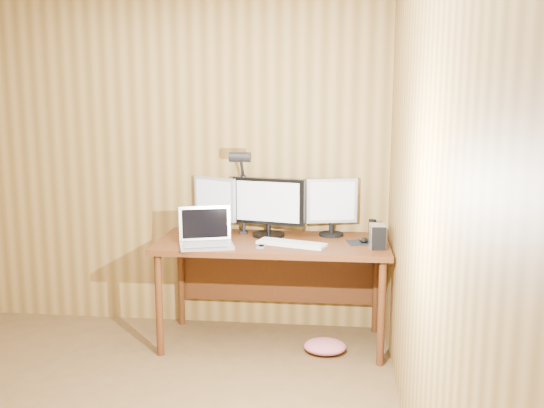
% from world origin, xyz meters
% --- Properties ---
extents(room_shell, '(4.00, 4.00, 4.00)m').
position_xyz_m(room_shell, '(0.00, 0.00, 1.25)').
color(room_shell, brown).
rests_on(room_shell, ground).
extents(desk, '(1.60, 0.70, 0.75)m').
position_xyz_m(desk, '(0.93, 1.70, 0.63)').
color(desk, '#4C2610').
rests_on(desk, floor).
extents(monitor_center, '(0.53, 0.23, 0.42)m').
position_xyz_m(monitor_center, '(0.88, 1.78, 0.97)').
color(monitor_center, black).
rests_on(monitor_center, desk).
extents(monitor_left, '(0.34, 0.20, 0.41)m').
position_xyz_m(monitor_left, '(0.48, 1.84, 0.97)').
color(monitor_left, black).
rests_on(monitor_left, desk).
extents(monitor_right, '(0.37, 0.17, 0.42)m').
position_xyz_m(monitor_right, '(1.33, 1.84, 0.97)').
color(monitor_right, black).
rests_on(monitor_right, desk).
extents(laptop, '(0.41, 0.36, 0.25)m').
position_xyz_m(laptop, '(0.49, 1.47, 0.81)').
color(laptop, silver).
rests_on(laptop, desk).
extents(keyboard, '(0.49, 0.28, 0.02)m').
position_xyz_m(keyboard, '(1.07, 1.53, 0.76)').
color(keyboard, white).
rests_on(keyboard, desk).
extents(mousepad, '(0.24, 0.21, 0.00)m').
position_xyz_m(mousepad, '(1.56, 1.64, 0.75)').
color(mousepad, black).
rests_on(mousepad, desk).
extents(mouse, '(0.08, 0.11, 0.04)m').
position_xyz_m(mouse, '(1.56, 1.64, 0.77)').
color(mouse, black).
rests_on(mouse, mousepad).
extents(hard_drive, '(0.11, 0.15, 0.16)m').
position_xyz_m(hard_drive, '(1.64, 1.51, 0.83)').
color(hard_drive, silver).
rests_on(hard_drive, desk).
extents(phone, '(0.06, 0.10, 0.01)m').
position_xyz_m(phone, '(0.87, 1.44, 0.76)').
color(phone, silver).
rests_on(phone, desk).
extents(speaker, '(0.05, 0.05, 0.13)m').
position_xyz_m(speaker, '(1.62, 1.81, 0.82)').
color(speaker, black).
rests_on(speaker, desk).
extents(desk_lamp, '(0.15, 0.21, 0.65)m').
position_xyz_m(desk_lamp, '(0.69, 1.76, 1.15)').
color(desk_lamp, black).
rests_on(desk_lamp, desk).
extents(fabric_pile, '(0.31, 0.27, 0.09)m').
position_xyz_m(fabric_pile, '(1.31, 1.49, 0.05)').
color(fabric_pile, '#D9697C').
rests_on(fabric_pile, floor).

